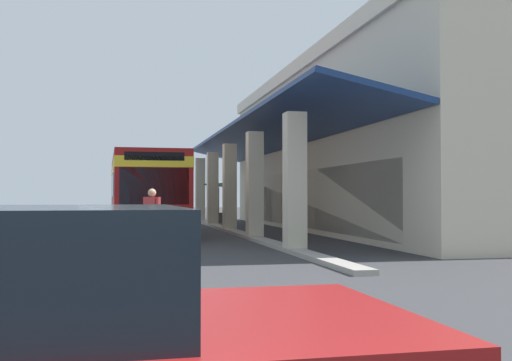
# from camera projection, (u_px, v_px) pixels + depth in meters

# --- Properties ---
(ground) EXTENTS (120.00, 120.00, 0.00)m
(ground) POSITION_uv_depth(u_px,v_px,m) (310.00, 233.00, 25.76)
(ground) COLOR #38383A
(curb_strip) EXTENTS (31.56, 0.50, 0.12)m
(curb_strip) POSITION_uv_depth(u_px,v_px,m) (228.00, 230.00, 27.26)
(curb_strip) COLOR #9E998E
(curb_strip) RESTS_ON ground
(plaza_building) EXTENTS (26.60, 16.78, 7.52)m
(plaza_building) POSITION_uv_depth(u_px,v_px,m) (430.00, 149.00, 29.37)
(plaza_building) COLOR beige
(plaza_building) RESTS_ON ground
(transit_bus) EXTENTS (11.26, 3.00, 3.34)m
(transit_bus) POSITION_uv_depth(u_px,v_px,m) (144.00, 188.00, 25.66)
(transit_bus) COLOR maroon
(transit_bus) RESTS_ON ground
(pedestrian) EXTENTS (0.63, 0.48, 1.73)m
(pedestrian) POSITION_uv_depth(u_px,v_px,m) (152.00, 216.00, 17.43)
(pedestrian) COLOR #38383D
(pedestrian) RESTS_ON ground
(potted_palm) EXTENTS (1.52, 1.72, 2.32)m
(potted_palm) POSITION_uv_depth(u_px,v_px,m) (218.00, 210.00, 36.32)
(potted_palm) COLOR #4C4742
(potted_palm) RESTS_ON ground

